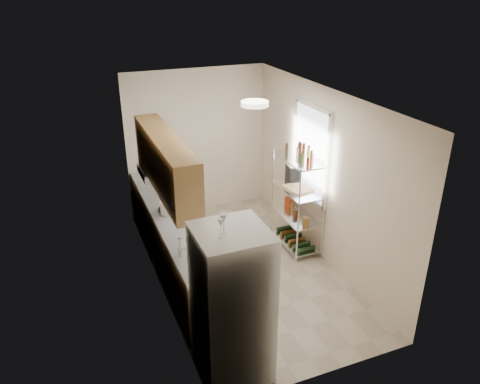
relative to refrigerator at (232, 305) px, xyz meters
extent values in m
cube|color=#B6AB93|center=(0.87, 1.75, -0.88)|extent=(2.50, 4.40, 0.01)
cube|color=white|center=(0.87, 1.75, 1.73)|extent=(2.50, 4.40, 0.01)
cube|color=#EFDEC7|center=(0.87, 3.95, 0.43)|extent=(2.50, 0.01, 2.60)
cube|color=#EFDEC7|center=(0.87, -0.46, 0.43)|extent=(2.50, 0.01, 2.60)
cube|color=#EFDEC7|center=(-0.38, 1.75, 0.43)|extent=(0.01, 4.40, 2.60)
cube|color=#EFDEC7|center=(2.12, 1.75, 0.43)|extent=(0.01, 4.40, 2.60)
cube|color=tan|center=(-0.05, 2.19, -0.44)|extent=(0.60, 3.48, 0.86)
cube|color=gray|center=(-0.03, 2.19, 0.01)|extent=(0.63, 3.51, 0.04)
cube|color=#B7BABC|center=(-0.07, 1.05, 0.00)|extent=(0.52, 0.44, 0.04)
cube|color=#B7BABC|center=(0.23, 3.55, -0.41)|extent=(0.01, 0.55, 0.72)
cube|color=tan|center=(-0.18, 1.85, 0.94)|extent=(0.33, 2.20, 0.72)
cube|color=#B7BABC|center=(-0.13, 2.65, 0.52)|extent=(0.50, 0.60, 0.12)
cube|color=white|center=(2.10, 2.10, 0.68)|extent=(0.06, 1.00, 1.46)
cube|color=silver|center=(1.88, 2.05, -0.77)|extent=(0.45, 0.90, 0.02)
cube|color=silver|center=(1.88, 2.05, -0.32)|extent=(0.45, 0.90, 0.02)
cube|color=silver|center=(1.88, 2.05, 0.13)|extent=(0.45, 0.90, 0.02)
cube|color=silver|center=(1.88, 2.05, 0.63)|extent=(0.45, 0.90, 0.02)
cylinder|color=silver|center=(1.66, 1.61, -0.10)|extent=(0.02, 0.02, 1.55)
cylinder|color=silver|center=(1.66, 2.49, -0.10)|extent=(0.02, 0.02, 1.55)
cylinder|color=silver|center=(2.09, 1.61, -0.10)|extent=(0.02, 0.02, 1.55)
cylinder|color=silver|center=(2.09, 2.49, -0.10)|extent=(0.02, 0.02, 1.55)
cylinder|color=white|center=(0.87, 1.45, 1.70)|extent=(0.34, 0.34, 0.05)
cube|color=white|center=(0.00, 0.00, 0.00)|extent=(0.72, 0.72, 1.75)
cylinder|color=white|center=(-0.10, 2.21, 0.12)|extent=(0.24, 0.24, 0.20)
cylinder|color=black|center=(-0.11, 2.31, 0.05)|extent=(0.31, 0.31, 0.04)
cylinder|color=black|center=(0.02, 3.03, 0.05)|extent=(0.24, 0.24, 0.04)
cube|color=tan|center=(1.88, 2.06, 0.15)|extent=(0.39, 0.46, 0.03)
cube|color=black|center=(1.94, 2.35, 0.28)|extent=(0.20, 0.27, 0.29)
cube|color=#B33B16|center=(1.92, 2.38, -0.23)|extent=(0.12, 0.15, 0.16)
camera|label=1|loc=(-1.39, -3.66, 3.07)|focal=35.00mm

